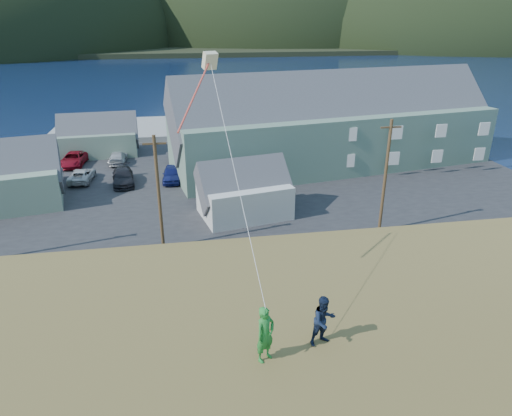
# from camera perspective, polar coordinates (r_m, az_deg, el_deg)

# --- Properties ---
(ground) EXTENTS (900.00, 900.00, 0.00)m
(ground) POSITION_cam_1_polar(r_m,az_deg,el_deg) (33.65, -7.33, -5.96)
(ground) COLOR #0A1638
(ground) RESTS_ON ground
(grass_strip) EXTENTS (110.00, 8.00, 0.10)m
(grass_strip) POSITION_cam_1_polar(r_m,az_deg,el_deg) (31.88, -7.15, -7.59)
(grass_strip) COLOR #4C3D19
(grass_strip) RESTS_ON ground
(waterfront_lot) EXTENTS (72.00, 36.00, 0.12)m
(waterfront_lot) POSITION_cam_1_polar(r_m,az_deg,el_deg) (49.22, -8.31, 3.59)
(waterfront_lot) COLOR #28282B
(waterfront_lot) RESTS_ON ground
(wharf) EXTENTS (26.00, 14.00, 0.90)m
(wharf) POSITION_cam_1_polar(r_m,az_deg,el_deg) (71.47, -13.84, 9.55)
(wharf) COLOR gray
(wharf) RESTS_ON ground
(far_shore) EXTENTS (900.00, 320.00, 2.00)m
(far_shore) POSITION_cam_1_polar(r_m,az_deg,el_deg) (359.84, -10.11, 20.14)
(far_shore) COLOR black
(far_shore) RESTS_ON ground
(far_hills) EXTENTS (760.00, 265.00, 143.00)m
(far_hills) POSITION_cam_1_polar(r_m,az_deg,el_deg) (311.35, -3.10, 20.24)
(far_hills) COLOR black
(far_hills) RESTS_ON ground
(lodge) EXTENTS (37.98, 16.42, 12.93)m
(lodge) POSITION_cam_1_polar(r_m,az_deg,el_deg) (53.06, 9.81, 10.41)
(lodge) COLOR slate
(lodge) RESTS_ON waterfront_lot
(shed_palegreen_near) EXTENTS (11.25, 8.32, 7.41)m
(shed_palegreen_near) POSITION_cam_1_polar(r_m,az_deg,el_deg) (46.61, -29.35, 3.25)
(shed_palegreen_near) COLOR gray
(shed_palegreen_near) RESTS_ON waterfront_lot
(shed_white) EXTENTS (8.57, 6.52, 6.14)m
(shed_white) POSITION_cam_1_polar(r_m,az_deg,el_deg) (38.94, -1.50, 2.19)
(shed_white) COLOR silver
(shed_white) RESTS_ON waterfront_lot
(shed_palegreen_far) EXTENTS (9.77, 5.97, 6.34)m
(shed_palegreen_far) POSITION_cam_1_polar(r_m,az_deg,el_deg) (60.28, -19.07, 8.51)
(shed_palegreen_far) COLOR slate
(shed_palegreen_far) RESTS_ON waterfront_lot
(utility_poles) EXTENTS (30.45, 0.24, 9.06)m
(utility_poles) POSITION_cam_1_polar(r_m,az_deg,el_deg) (33.11, -9.73, 2.12)
(utility_poles) COLOR #47331E
(utility_poles) RESTS_ON waterfront_lot
(parked_cars) EXTENTS (22.13, 12.94, 1.55)m
(parked_cars) POSITION_cam_1_polar(r_m,az_deg,el_deg) (52.93, -18.70, 4.86)
(parked_cars) COLOR silver
(parked_cars) RESTS_ON waterfront_lot
(kite_flyer_green) EXTENTS (0.74, 0.69, 1.70)m
(kite_flyer_green) POSITION_cam_1_polar(r_m,az_deg,el_deg) (13.00, 1.17, -15.51)
(kite_flyer_green) COLOR #23802D
(kite_flyer_green) RESTS_ON hillside
(kite_flyer_navy) EXTENTS (0.91, 0.79, 1.57)m
(kite_flyer_navy) POSITION_cam_1_polar(r_m,az_deg,el_deg) (13.73, 8.47, -13.76)
(kite_flyer_navy) COLOR #131E36
(kite_flyer_navy) RESTS_ON hillside
(kite_rig) EXTENTS (1.05, 3.24, 8.35)m
(kite_rig) POSITION_cam_1_polar(r_m,az_deg,el_deg) (15.74, -5.98, 16.96)
(kite_rig) COLOR beige
(kite_rig) RESTS_ON ground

